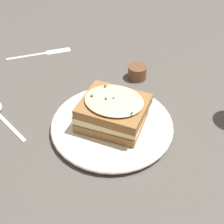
# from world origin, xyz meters

# --- Properties ---
(ground_plane) EXTENTS (2.40, 2.40, 0.00)m
(ground_plane) POSITION_xyz_m (0.00, 0.00, 0.00)
(ground_plane) COLOR #514C47
(dinner_plate) EXTENTS (0.25, 0.25, 0.02)m
(dinner_plate) POSITION_xyz_m (0.02, 0.02, 0.01)
(dinner_plate) COLOR silver
(dinner_plate) RESTS_ON ground_plane
(sandwich) EXTENTS (0.13, 0.15, 0.07)m
(sandwich) POSITION_xyz_m (0.02, 0.02, 0.05)
(sandwich) COLOR olive
(sandwich) RESTS_ON dinner_plate
(fork) EXTENTS (0.14, 0.12, 0.00)m
(fork) POSITION_xyz_m (0.16, 0.33, 0.00)
(fork) COLOR silver
(fork) RESTS_ON ground_plane
(condiment_pot) EXTENTS (0.04, 0.04, 0.03)m
(condiment_pot) POSITION_xyz_m (0.20, 0.06, 0.02)
(condiment_pot) COLOR brown
(condiment_pot) RESTS_ON ground_plane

